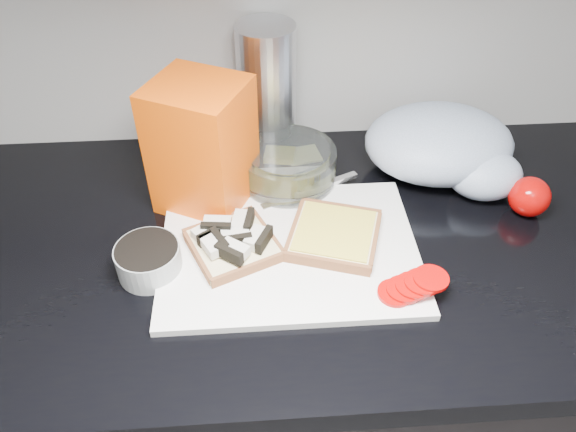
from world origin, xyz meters
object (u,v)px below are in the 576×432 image
object	(u,v)px
steel_canister	(267,92)
cutting_board	(289,249)
glass_bowl	(288,168)
bread_bag	(202,147)

from	to	relation	value
steel_canister	cutting_board	bearing A→B (deg)	-85.80
cutting_board	steel_canister	xyz separation A→B (m)	(-0.02, 0.28, 0.12)
cutting_board	steel_canister	size ratio (longest dim) A/B	1.60
cutting_board	glass_bowl	xyz separation A→B (m)	(0.01, 0.18, 0.03)
glass_bowl	bread_bag	world-z (taller)	bread_bag
cutting_board	bread_bag	bearing A→B (deg)	133.44
steel_canister	bread_bag	bearing A→B (deg)	-127.61
cutting_board	steel_canister	bearing A→B (deg)	94.20
glass_bowl	cutting_board	bearing A→B (deg)	-93.12
cutting_board	glass_bowl	distance (m)	0.18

